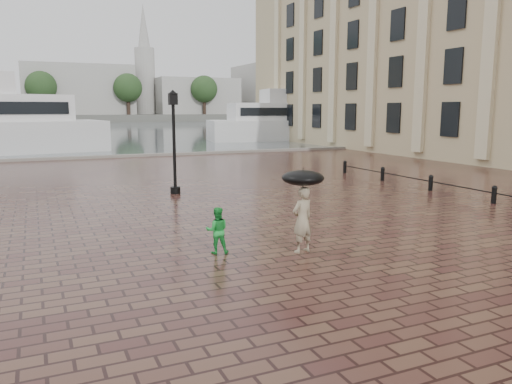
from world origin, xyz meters
TOP-DOWN VIEW (x-y plane):
  - ground at (0.00, 0.00)m, footprint 300.00×300.00m
  - harbour_water at (0.00, 92.00)m, footprint 240.00×240.00m
  - quay_edge at (0.00, 32.00)m, footprint 80.00×0.60m
  - far_shore at (0.00, 160.00)m, footprint 300.00×60.00m
  - distant_skyline at (48.14, 150.00)m, footprint 102.50×22.00m
  - far_trees at (0.00, 138.00)m, footprint 188.00×8.00m
  - bollard_row at (14.00, 6.50)m, footprint 0.22×21.22m
  - adult_pedestrian at (3.66, 3.62)m, footprint 0.72×0.55m
  - child_pedestrian at (1.58, 4.43)m, footprint 0.70×0.61m
  - ferry_far at (28.28, 45.34)m, footprint 25.53×9.92m
  - umbrella at (3.66, 3.62)m, footprint 1.10×1.10m

SIDE VIEW (x-z plane):
  - ground at x=0.00m, z-range 0.00..0.00m
  - harbour_water at x=0.00m, z-range 0.00..0.00m
  - quay_edge at x=0.00m, z-range -0.15..0.15m
  - bollard_row at x=14.00m, z-range 0.03..0.76m
  - child_pedestrian at x=1.58m, z-range 0.00..1.23m
  - adult_pedestrian at x=3.66m, z-range 0.00..1.75m
  - far_shore at x=0.00m, z-range 0.00..2.00m
  - umbrella at x=3.66m, z-range 1.40..2.56m
  - ferry_far at x=28.28m, z-range -1.63..6.53m
  - far_trees at x=0.00m, z-range 2.67..16.17m
  - distant_skyline at x=48.14m, z-range -7.05..25.95m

